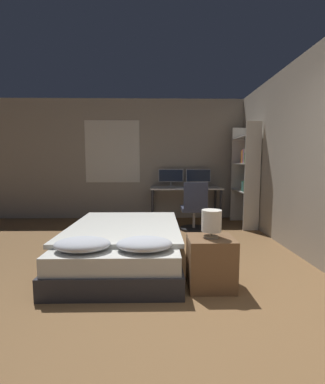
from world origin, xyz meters
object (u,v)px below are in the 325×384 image
monitor_left (171,176)px  computer_mouse (201,187)px  nightstand (211,262)px  office_chair (194,211)px  monitor_right (198,176)px  keyboard (187,188)px  bookshelf (246,170)px  desk (185,191)px  bedside_lamp (211,221)px  bed (124,244)px

monitor_left → computer_mouse: size_ratio=7.94×
nightstand → office_chair: office_chair is taller
monitor_right → keyboard: 0.57m
monitor_left → nightstand: bearing=-85.7°
office_chair → nightstand: bearing=-93.8°
office_chair → keyboard: bearing=98.3°
computer_mouse → nightstand: bearing=-97.2°
monitor_left → keyboard: 0.57m
bookshelf → nightstand: bearing=-115.4°
desk → bookshelf: bearing=-22.2°
nightstand → bedside_lamp: 0.42m
bedside_lamp → keyboard: bedside_lamp is taller
bedside_lamp → monitor_left: monitor_left is taller
nightstand → bedside_lamp: bedside_lamp is taller
monitor_left → desk: bearing=-34.8°
bed → monitor_left: monitor_left is taller
monitor_left → office_chair: bearing=-68.7°
bed → nightstand: size_ratio=3.94×
bed → bedside_lamp: bearing=-35.7°
nightstand → keyboard: bearing=88.7°
computer_mouse → keyboard: bearing=180.0°
nightstand → computer_mouse: size_ratio=7.38×
monitor_right → monitor_left: bearing=180.0°
office_chair → monitor_right: bearing=77.5°
monitor_left → keyboard: monitor_left is taller
bedside_lamp → computer_mouse: bedside_lamp is taller
monitor_left → office_chair: size_ratio=0.60×
monitor_right → computer_mouse: 0.48m
bed → nightstand: 1.19m
office_chair → bedside_lamp: bearing=-93.8°
bed → keyboard: 2.43m
bedside_lamp → keyboard: 2.83m
nightstand → keyboard: keyboard is taller
bed → office_chair: office_chair is taller
bed → office_chair: 1.91m
monitor_left → bookshelf: (1.46, -0.68, 0.15)m
bed → desk: desk is taller
bed → monitor_right: (1.34, 2.56, 0.74)m
monitor_left → computer_mouse: monitor_left is taller
desk → monitor_left: (-0.31, 0.21, 0.32)m
keyboard → bookshelf: bookshelf is taller
bookshelf → keyboard: bearing=167.3°
nightstand → desk: size_ratio=0.34×
desk → office_chair: (0.09, -0.80, -0.29)m
nightstand → office_chair: 2.25m
monitor_right → keyboard: (-0.31, -0.43, -0.22)m
bed → office_chair: bearing=54.1°
office_chair → bookshelf: 1.35m
computer_mouse → monitor_right: bearing=88.0°
nightstand → bedside_lamp: size_ratio=1.85×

